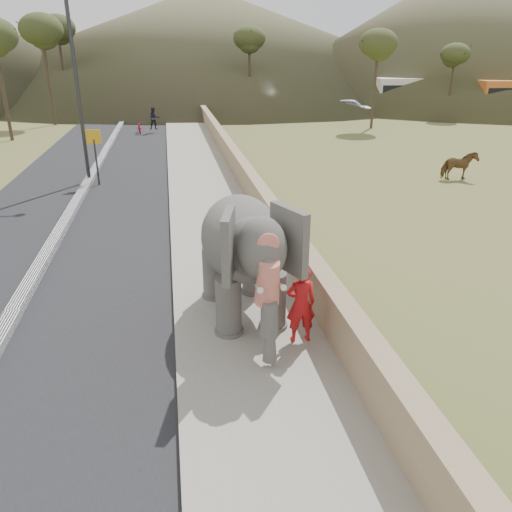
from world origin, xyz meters
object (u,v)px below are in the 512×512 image
Objects in this scene: cow at (459,166)px; elephant_and_man at (243,255)px; lamppost at (82,66)px; motorcyclist at (146,123)px.

elephant_and_man is at bearing 132.79° from cow.
lamppost reaches higher than motorcyclist.
lamppost reaches higher than elephant_and_man.
elephant_and_man is at bearing -83.96° from motorcyclist.
lamppost is 14.51m from elephant_and_man.
elephant_and_man is (4.71, -13.30, -3.38)m from lamppost.
motorcyclist reaches higher than cow.
elephant_and_man is (-11.48, -10.84, 0.84)m from cow.
motorcyclist is at bearing 82.64° from lamppost.
elephant_and_man is 2.09× the size of motorcyclist.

